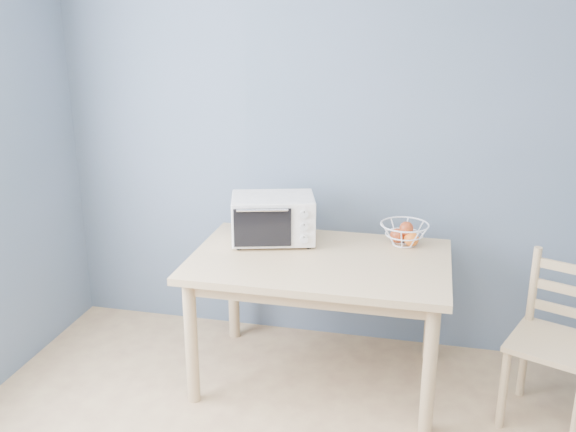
% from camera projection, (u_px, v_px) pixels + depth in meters
% --- Properties ---
extents(room, '(4.01, 4.51, 2.61)m').
position_uv_depth(room, '(302.00, 307.00, 1.69)').
color(room, tan).
rests_on(room, ground).
extents(dining_table, '(1.40, 0.90, 0.75)m').
position_uv_depth(dining_table, '(319.00, 275.00, 3.53)').
color(dining_table, tan).
rests_on(dining_table, ground).
extents(toaster_oven, '(0.54, 0.45, 0.28)m').
position_uv_depth(toaster_oven, '(270.00, 218.00, 3.68)').
color(toaster_oven, white).
rests_on(toaster_oven, dining_table).
extents(fruit_basket, '(0.30, 0.30, 0.14)m').
position_uv_depth(fruit_basket, '(405.00, 233.00, 3.66)').
color(fruit_basket, white).
rests_on(fruit_basket, dining_table).
extents(dining_chair, '(0.53, 0.53, 0.88)m').
position_uv_depth(dining_chair, '(556.00, 345.00, 3.23)').
color(dining_chair, tan).
rests_on(dining_chair, ground).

